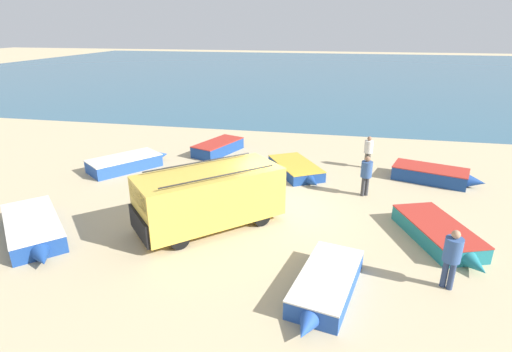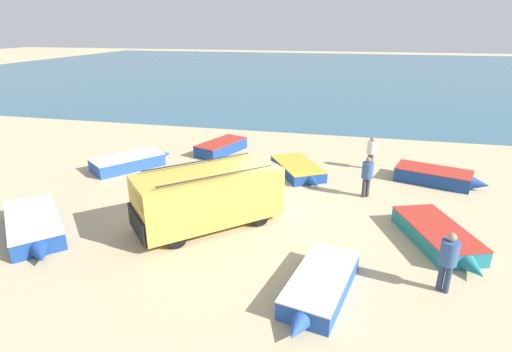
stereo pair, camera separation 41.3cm
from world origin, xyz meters
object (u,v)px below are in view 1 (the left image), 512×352
at_px(fishing_rowboat_5, 326,285).
at_px(fisherman_1, 452,254).
at_px(fishing_rowboat_4, 220,147).
at_px(fishing_rowboat_6, 33,229).
at_px(fishing_rowboat_3, 433,175).
at_px(parked_van, 209,196).
at_px(fisherman_2, 366,172).
at_px(fishing_rowboat_2, 127,163).
at_px(fishing_rowboat_0, 296,169).
at_px(fishing_rowboat_1, 439,233).
at_px(fisherman_0, 368,149).

distance_m(fishing_rowboat_5, fisherman_1, 3.47).
height_order(fishing_rowboat_4, fishing_rowboat_6, fishing_rowboat_4).
distance_m(fishing_rowboat_3, fishing_rowboat_5, 10.39).
xyz_separation_m(parked_van, fishing_rowboat_6, (-5.63, -2.02, -0.84)).
relative_size(fisherman_1, fisherman_2, 1.02).
distance_m(fishing_rowboat_2, fishing_rowboat_6, 6.99).
height_order(fishing_rowboat_0, fishing_rowboat_4, fishing_rowboat_4).
relative_size(fishing_rowboat_3, fishing_rowboat_4, 1.03).
bearing_deg(fishing_rowboat_1, fisherman_2, -167.10).
bearing_deg(fisherman_0, fishing_rowboat_6, 162.18).
bearing_deg(fishing_rowboat_5, fishing_rowboat_4, -138.50).
height_order(parked_van, fisherman_0, parked_van).
xyz_separation_m(fishing_rowboat_1, fishing_rowboat_2, (-13.77, 4.46, 0.03)).
height_order(fishing_rowboat_4, fisherman_2, fisherman_2).
bearing_deg(parked_van, fishing_rowboat_4, -118.41).
bearing_deg(parked_van, fishing_rowboat_3, 172.88).
xyz_separation_m(fishing_rowboat_0, fishing_rowboat_6, (-8.06, -7.97, 0.05)).
xyz_separation_m(fishing_rowboat_1, fishing_rowboat_4, (-10.02, 8.07, 0.04)).
bearing_deg(fisherman_2, fishing_rowboat_3, 96.78).
relative_size(fishing_rowboat_0, fishing_rowboat_1, 0.93).
height_order(fishing_rowboat_2, fisherman_2, fisherman_2).
bearing_deg(fisherman_0, fisherman_1, -138.09).
bearing_deg(fishing_rowboat_6, fishing_rowboat_3, 74.46).
height_order(fishing_rowboat_2, fisherman_0, fisherman_0).
bearing_deg(fishing_rowboat_6, fisherman_2, 72.37).
bearing_deg(fishing_rowboat_5, fishing_rowboat_1, 147.78).
xyz_separation_m(fishing_rowboat_1, fisherman_1, (-0.33, -2.66, 0.78)).
distance_m(fishing_rowboat_2, fisherman_0, 12.10).
xyz_separation_m(fishing_rowboat_3, fisherman_0, (-2.87, 1.28, 0.66)).
bearing_deg(fishing_rowboat_0, fishing_rowboat_1, 14.13).
bearing_deg(fisherman_1, fishing_rowboat_1, 24.25).
distance_m(fishing_rowboat_4, fishing_rowboat_5, 13.33).
xyz_separation_m(fisherman_0, fisherman_1, (1.64, -9.71, 0.08)).
distance_m(fishing_rowboat_3, fishing_rowboat_4, 11.16).
distance_m(fishing_rowboat_1, fisherman_1, 2.79).
xyz_separation_m(fishing_rowboat_4, fisherman_0, (8.05, -1.01, 0.66)).
height_order(parked_van, fisherman_2, parked_van).
bearing_deg(parked_van, fishing_rowboat_2, -82.66).
distance_m(fishing_rowboat_2, fishing_rowboat_5, 13.00).
bearing_deg(fisherman_0, fishing_rowboat_3, -81.75).
bearing_deg(fishing_rowboat_5, fishing_rowboat_6, -83.67).
bearing_deg(fishing_rowboat_4, fisherman_1, -117.20).
bearing_deg(fisherman_1, fishing_rowboat_4, 73.43).
relative_size(fishing_rowboat_4, fisherman_1, 2.21).
bearing_deg(fishing_rowboat_5, fishing_rowboat_0, -156.17).
bearing_deg(fishing_rowboat_3, fishing_rowboat_1, -81.12).
distance_m(parked_van, fisherman_0, 9.55).
distance_m(fisherman_0, fisherman_2, 3.65).
relative_size(fishing_rowboat_6, fisherman_2, 2.31).
bearing_deg(fishing_rowboat_4, fisherman_2, -100.24).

